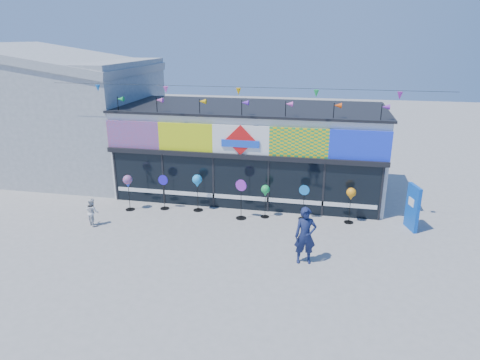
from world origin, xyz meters
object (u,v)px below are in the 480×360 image
(spinner_0, at_px, (128,182))
(spinner_3, at_px, (241,198))
(adult_man, at_px, (305,236))
(child, at_px, (92,212))
(blue_sign, at_px, (413,207))
(spinner_5, at_px, (304,201))
(spinner_2, at_px, (197,182))
(spinner_1, at_px, (164,191))
(spinner_4, at_px, (265,192))
(spinner_6, at_px, (351,195))

(spinner_0, height_order, spinner_3, spinner_3)
(adult_man, distance_m, child, 8.55)
(blue_sign, bearing_deg, spinner_5, 162.13)
(spinner_3, bearing_deg, spinner_2, 166.88)
(spinner_1, distance_m, spinner_4, 4.45)
(spinner_1, height_order, spinner_2, spinner_2)
(blue_sign, xyz_separation_m, spinner_2, (-8.69, 0.13, 0.40))
(spinner_0, distance_m, spinner_3, 4.94)
(blue_sign, relative_size, adult_man, 0.92)
(child, bearing_deg, spinner_2, -111.51)
(spinner_6, relative_size, child, 1.33)
(spinner_3, distance_m, spinner_5, 2.56)
(spinner_1, relative_size, spinner_5, 1.04)
(spinner_2, xyz_separation_m, adult_man, (4.78, -3.60, -0.33))
(spinner_5, bearing_deg, spinner_1, -179.20)
(spinner_5, bearing_deg, adult_man, -85.77)
(spinner_1, distance_m, spinner_2, 1.57)
(spinner_2, relative_size, spinner_5, 1.10)
(spinner_4, bearing_deg, spinner_6, 2.12)
(spinner_0, xyz_separation_m, adult_man, (7.70, -3.08, -0.29))
(spinner_1, relative_size, child, 1.37)
(spinner_2, height_order, spinner_5, spinner_2)
(spinner_4, bearing_deg, spinner_1, 179.78)
(blue_sign, height_order, spinner_1, blue_sign)
(spinner_2, distance_m, spinner_4, 2.95)
(spinner_4, relative_size, child, 1.26)
(blue_sign, distance_m, spinner_0, 11.63)
(spinner_5, bearing_deg, spinner_2, 179.66)
(blue_sign, bearing_deg, spinner_1, 163.41)
(spinner_2, xyz_separation_m, spinner_6, (6.36, -0.00, -0.11))
(spinner_5, xyz_separation_m, adult_man, (0.26, -3.57, 0.19))
(blue_sign, bearing_deg, spinner_0, 165.45)
(spinner_3, bearing_deg, spinner_1, 174.19)
(spinner_5, bearing_deg, spinner_4, -176.31)
(blue_sign, distance_m, spinner_2, 8.70)
(spinner_4, bearing_deg, adult_man, -62.17)
(spinner_0, height_order, spinner_6, spinner_0)
(spinner_0, distance_m, spinner_2, 2.97)
(spinner_0, relative_size, spinner_1, 1.02)
(spinner_1, xyz_separation_m, adult_man, (6.27, -3.49, 0.16))
(spinner_1, xyz_separation_m, spinner_4, (4.44, -0.02, 0.32))
(blue_sign, xyz_separation_m, spinner_1, (-10.18, 0.02, -0.09))
(spinner_1, bearing_deg, child, -135.09)
(spinner_1, height_order, spinner_5, spinner_1)
(spinner_1, relative_size, spinner_6, 1.04)
(adult_man, bearing_deg, spinner_0, 146.95)
(spinner_4, distance_m, spinner_6, 3.42)
(spinner_1, bearing_deg, spinner_3, -5.81)
(spinner_4, xyz_separation_m, child, (-6.61, -2.15, -0.57))
(spinner_0, distance_m, spinner_4, 5.88)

